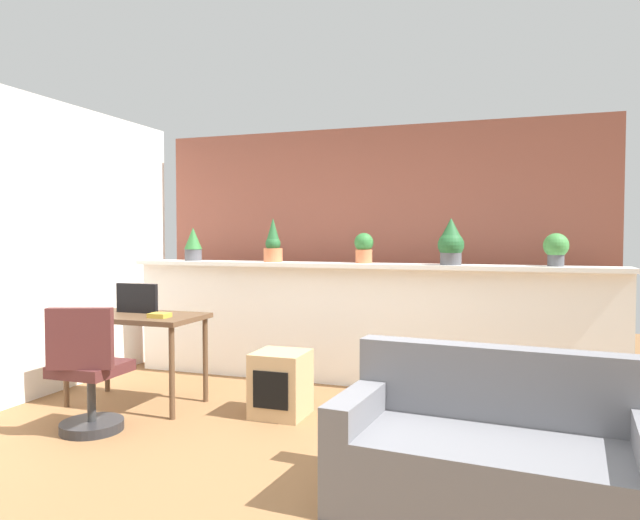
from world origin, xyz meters
name	(u,v)px	position (x,y,z in m)	size (l,w,h in m)	color
ground_plane	(273,465)	(0.00, 0.00, 0.00)	(12.00, 12.00, 0.00)	brown
divider_wall	(358,326)	(0.00, 2.00, 0.55)	(4.59, 0.16, 1.10)	white
plant_shelf	(357,265)	(0.00, 1.96, 1.12)	(4.59, 0.33, 0.04)	white
brick_wall_behind	(373,250)	(0.00, 2.60, 1.25)	(4.59, 0.10, 2.50)	brown
side_wall_left	(2,248)	(-2.55, 0.40, 1.30)	(0.12, 4.40, 2.60)	white
potted_plant_0	(193,244)	(-1.73, 1.97, 1.32)	(0.18, 0.18, 0.34)	#4C4C51
potted_plant_1	(273,244)	(-0.84, 1.97, 1.32)	(0.18, 0.18, 0.43)	#C66B42
potted_plant_2	(364,247)	(0.06, 1.99, 1.29)	(0.18, 0.18, 0.28)	#C66B42
potted_plant_3	(451,242)	(0.85, 1.93, 1.34)	(0.23, 0.23, 0.41)	#4C4C51
potted_plant_4	(556,248)	(1.70, 1.98, 1.30)	(0.21, 0.21, 0.28)	#4C4C51
desk	(136,324)	(-1.57, 0.81, 0.67)	(1.10, 0.60, 0.75)	brown
tv_monitor	(137,298)	(-1.62, 0.89, 0.87)	(0.39, 0.04, 0.25)	black
office_chair	(88,379)	(-1.45, 0.10, 0.39)	(0.50, 0.51, 0.91)	#262628
side_cube_shelf	(281,384)	(-0.33, 0.91, 0.25)	(0.40, 0.41, 0.50)	tan
book_on_desk	(160,315)	(-1.28, 0.71, 0.77)	(0.15, 0.13, 0.04)	gold
couch	(494,457)	(1.30, -0.20, 0.28)	(1.62, 0.89, 0.80)	slate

